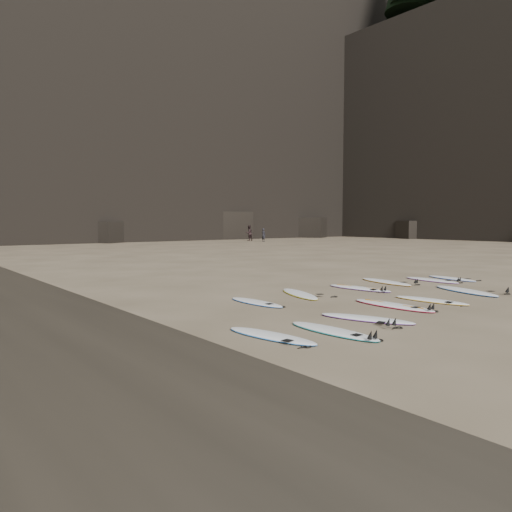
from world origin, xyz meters
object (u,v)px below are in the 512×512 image
at_px(surfboard_8, 386,282).
at_px(surfboard_9, 432,280).
at_px(surfboard_2, 393,305).
at_px(person_b, 249,233).
at_px(surfboard_1, 366,318).
at_px(surfboard_4, 465,291).
at_px(surfboard_10, 452,278).
at_px(surfboard_7, 359,288).
at_px(surfboard_6, 300,294).
at_px(surfboard_11, 271,335).
at_px(surfboard_3, 431,300).
at_px(person_a, 263,235).
at_px(surfboard_5, 256,302).
at_px(surfboard_0, 333,331).

distance_m(surfboard_8, surfboard_9, 2.08).
xyz_separation_m(surfboard_2, person_b, (24.50, 39.56, 0.88)).
distance_m(surfboard_1, surfboard_4, 6.50).
height_order(surfboard_4, surfboard_10, surfboard_4).
distance_m(surfboard_7, surfboard_9, 4.17).
xyz_separation_m(surfboard_6, surfboard_7, (2.60, -0.26, -0.00)).
bearing_deg(surfboard_7, surfboard_8, 8.40).
relative_size(surfboard_9, surfboard_11, 1.06).
height_order(surfboard_2, surfboard_10, surfboard_2).
xyz_separation_m(surfboard_3, person_a, (22.69, 36.66, 0.73)).
xyz_separation_m(surfboard_3, surfboard_5, (-4.35, 2.91, -0.00)).
relative_size(surfboard_2, surfboard_3, 1.14).
xyz_separation_m(surfboard_4, surfboard_9, (1.84, 2.49, -0.01)).
bearing_deg(surfboard_2, surfboard_6, 100.07).
bearing_deg(surfboard_3, surfboard_7, 76.70).
relative_size(surfboard_0, surfboard_10, 1.04).
relative_size(surfboard_6, person_a, 1.65).
distance_m(surfboard_0, surfboard_5, 4.15).
height_order(surfboard_3, surfboard_10, same).
distance_m(surfboard_5, surfboard_9, 8.88).
height_order(surfboard_4, surfboard_7, surfboard_4).
relative_size(surfboard_0, surfboard_11, 1.05).
height_order(surfboard_5, surfboard_7, surfboard_7).
bearing_deg(surfboard_6, surfboard_8, 24.17).
xyz_separation_m(surfboard_5, surfboard_6, (2.12, 0.44, 0.01)).
height_order(surfboard_5, surfboard_8, surfboard_8).
height_order(surfboard_4, surfboard_11, surfboard_4).
bearing_deg(person_b, surfboard_10, 59.54).
xyz_separation_m(surfboard_6, surfboard_10, (7.94, -0.59, -0.00)).
distance_m(surfboard_6, surfboard_9, 6.78).
height_order(surfboard_4, person_a, person_a).
height_order(surfboard_0, surfboard_2, surfboard_2).
bearing_deg(surfboard_0, surfboard_6, 53.05).
height_order(surfboard_4, surfboard_8, surfboard_4).
relative_size(surfboard_8, surfboard_11, 1.15).
distance_m(surfboard_1, surfboard_8, 7.64).
bearing_deg(surfboard_8, surfboard_7, -154.93).
distance_m(surfboard_1, person_a, 45.73).
distance_m(surfboard_5, surfboard_10, 10.05).
distance_m(surfboard_1, surfboard_2, 2.21).
bearing_deg(surfboard_9, surfboard_10, -3.65).
relative_size(surfboard_2, surfboard_10, 1.13).
bearing_deg(surfboard_4, surfboard_5, 178.34).
distance_m(surfboard_1, surfboard_3, 3.78).
bearing_deg(surfboard_1, surfboard_0, 175.67).
xyz_separation_m(surfboard_1, surfboard_5, (-0.64, 3.57, -0.00)).
height_order(surfboard_0, surfboard_3, surfboard_0).
height_order(surfboard_3, surfboard_8, surfboard_8).
xyz_separation_m(surfboard_1, surfboard_4, (6.41, 1.09, 0.01)).
xyz_separation_m(surfboard_5, person_a, (27.05, 33.75, 0.73)).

